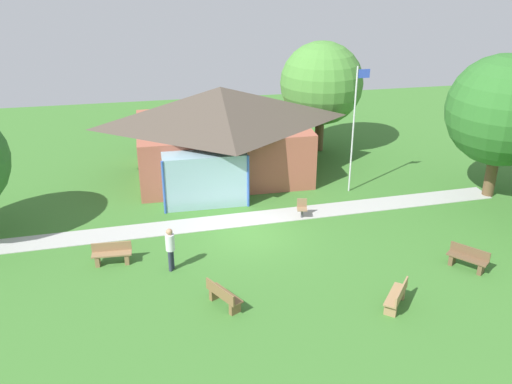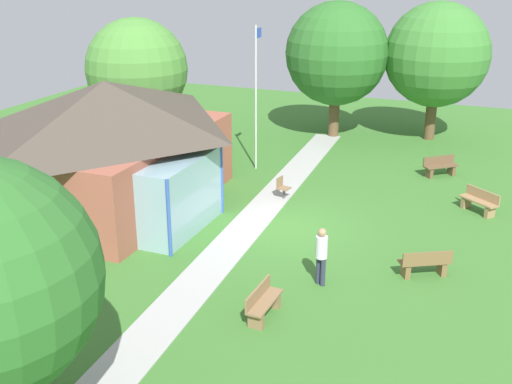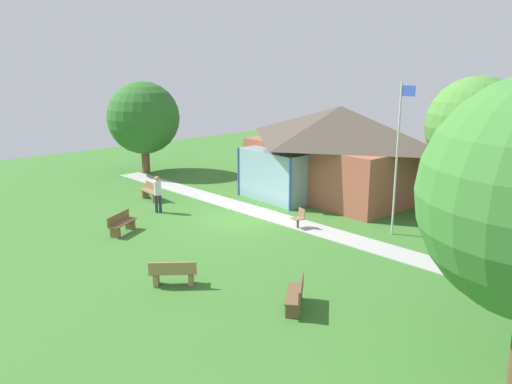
{
  "view_description": "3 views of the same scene",
  "coord_description": "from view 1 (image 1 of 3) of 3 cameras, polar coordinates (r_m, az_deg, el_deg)",
  "views": [
    {
      "loc": [
        -3.87,
        -20.93,
        11.63
      ],
      "look_at": [
        0.41,
        1.15,
        1.38
      ],
      "focal_mm": 40.09,
      "sensor_mm": 36.0,
      "label": 1
    },
    {
      "loc": [
        -18.86,
        -6.44,
        8.77
      ],
      "look_at": [
        0.07,
        1.19,
        1.09
      ],
      "focal_mm": 44.07,
      "sensor_mm": 36.0,
      "label": 2
    },
    {
      "loc": [
        16.98,
        -14.01,
        6.97
      ],
      "look_at": [
        -0.48,
        1.22,
        0.99
      ],
      "focal_mm": 36.22,
      "sensor_mm": 36.0,
      "label": 3
    }
  ],
  "objects": [
    {
      "name": "bench_front_right",
      "position": [
        20.19,
        13.87,
        -10.12
      ],
      "size": [
        1.27,
        1.45,
        0.84
      ],
      "rotation": [
        0.0,
        0.0,
        0.9
      ],
      "color": "#9E7A51",
      "rests_on": "ground_plane"
    },
    {
      "name": "ground_plane",
      "position": [
        24.26,
        -0.44,
        -4.15
      ],
      "size": [
        44.0,
        44.0,
        0.0
      ],
      "primitive_type": "plane",
      "color": "#3D752D"
    },
    {
      "name": "footpath",
      "position": [
        25.39,
        -0.98,
        -2.73
      ],
      "size": [
        23.95,
        2.48,
        0.03
      ],
      "primitive_type": "cube",
      "rotation": [
        0.0,
        0.0,
        0.05
      ],
      "color": "#ADADA8",
      "rests_on": "ground_plane"
    },
    {
      "name": "flagpole",
      "position": [
        27.36,
        9.77,
        6.57
      ],
      "size": [
        0.64,
        0.08,
        6.15
      ],
      "color": "silver",
      "rests_on": "ground_plane"
    },
    {
      "name": "tree_east_hedge",
      "position": [
        28.57,
        23.4,
        7.45
      ],
      "size": [
        5.12,
        5.12,
        6.8
      ],
      "color": "brown",
      "rests_on": "ground_plane"
    },
    {
      "name": "bench_mid_left",
      "position": [
        22.67,
        -14.18,
        -6.03
      ],
      "size": [
        1.51,
        0.49,
        0.84
      ],
      "rotation": [
        0.0,
        0.0,
        3.11
      ],
      "color": "olive",
      "rests_on": "ground_plane"
    },
    {
      "name": "bench_lawn_far_right",
      "position": [
        23.12,
        20.37,
        -6.26
      ],
      "size": [
        1.31,
        1.43,
        0.84
      ],
      "rotation": [
        0.0,
        0.0,
        2.28
      ],
      "color": "brown",
      "rests_on": "ground_plane"
    },
    {
      "name": "visitor_strolling_lawn",
      "position": [
        21.52,
        -8.55,
        -5.35
      ],
      "size": [
        0.34,
        0.34,
        1.74
      ],
      "rotation": [
        0.0,
        0.0,
        4.22
      ],
      "color": "#2D3347",
      "rests_on": "ground_plane"
    },
    {
      "name": "tree_behind_pavilion_right",
      "position": [
        32.68,
        6.56,
        10.71
      ],
      "size": [
        4.64,
        4.64,
        6.26
      ],
      "color": "brown",
      "rests_on": "ground_plane"
    },
    {
      "name": "patio_chair_lawn_spare",
      "position": [
        25.49,
        4.61,
        -1.69
      ],
      "size": [
        0.52,
        0.52,
        0.86
      ],
      "rotation": [
        0.0,
        0.0,
        2.94
      ],
      "color": "#8C6B4C",
      "rests_on": "ground_plane"
    },
    {
      "name": "pavilion",
      "position": [
        29.35,
        -3.56,
        6.16
      ],
      "size": [
        9.49,
        7.84,
        4.63
      ],
      "color": "#A35642",
      "rests_on": "ground_plane"
    },
    {
      "name": "bench_front_center",
      "position": [
        19.68,
        -3.26,
        -10.34
      ],
      "size": [
        1.13,
        1.52,
        0.84
      ],
      "rotation": [
        0.0,
        0.0,
        5.23
      ],
      "color": "brown",
      "rests_on": "ground_plane"
    }
  ]
}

